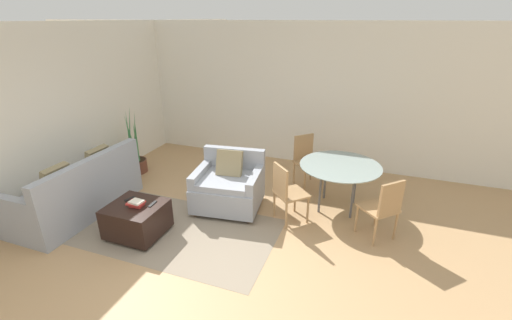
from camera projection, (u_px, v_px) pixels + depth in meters
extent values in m
plane|color=tan|center=(194.00, 281.00, 3.93)|extent=(20.00, 20.00, 0.00)
cube|color=white|center=(288.00, 95.00, 6.79)|extent=(12.00, 0.06, 2.75)
cube|color=white|center=(74.00, 110.00, 5.64)|extent=(0.06, 12.00, 2.75)
cube|color=gray|center=(176.00, 230.00, 4.85)|extent=(2.82, 1.59, 0.00)
cube|color=brown|center=(150.00, 256.00, 4.33)|extent=(2.77, 0.06, 0.00)
cube|color=brown|center=(160.00, 246.00, 4.51)|extent=(2.77, 0.06, 0.00)
cube|color=brown|center=(168.00, 238.00, 4.68)|extent=(2.77, 0.06, 0.00)
cube|color=brown|center=(176.00, 230.00, 4.85)|extent=(2.77, 0.06, 0.00)
cube|color=brown|center=(183.00, 223.00, 5.02)|extent=(2.77, 0.06, 0.00)
cube|color=brown|center=(190.00, 216.00, 5.19)|extent=(2.77, 0.06, 0.00)
cube|color=brown|center=(197.00, 210.00, 5.37)|extent=(2.77, 0.06, 0.00)
cube|color=#999EA8|center=(77.00, 199.00, 5.27)|extent=(0.93, 1.93, 0.43)
cube|color=#999EA8|center=(91.00, 175.00, 4.96)|extent=(0.14, 1.93, 0.50)
cube|color=#999EA8|center=(114.00, 157.00, 5.92)|extent=(0.86, 0.12, 0.26)
cube|color=#999EA8|center=(15.00, 207.00, 4.35)|extent=(0.86, 0.12, 0.26)
cube|color=#8E7F5B|center=(97.00, 160.00, 5.42)|extent=(0.19, 0.40, 0.41)
cube|color=#8E7F5B|center=(55.00, 180.00, 4.76)|extent=(0.19, 0.40, 0.41)
cube|color=#999EA8|center=(228.00, 193.00, 5.35)|extent=(1.10, 1.01, 0.38)
cube|color=#999EA8|center=(227.00, 180.00, 5.23)|extent=(0.85, 0.86, 0.10)
cube|color=#999EA8|center=(234.00, 160.00, 5.54)|extent=(1.00, 0.24, 0.43)
cube|color=#999EA8|center=(201.00, 174.00, 5.33)|extent=(0.22, 0.83, 0.20)
cube|color=#999EA8|center=(256.00, 179.00, 5.15)|extent=(0.22, 0.83, 0.20)
cylinder|color=brown|center=(195.00, 214.00, 5.20)|extent=(0.05, 0.05, 0.06)
cylinder|color=brown|center=(249.00, 221.00, 5.02)|extent=(0.05, 0.05, 0.06)
cylinder|color=brown|center=(212.00, 192.00, 5.85)|extent=(0.05, 0.05, 0.06)
cylinder|color=brown|center=(259.00, 197.00, 5.68)|extent=(0.05, 0.05, 0.06)
cube|color=#8E7F5B|center=(229.00, 163.00, 5.27)|extent=(0.42, 0.27, 0.41)
cube|color=black|center=(137.00, 219.00, 4.68)|extent=(0.72, 0.66, 0.42)
cylinder|color=black|center=(107.00, 239.00, 4.62)|extent=(0.04, 0.04, 0.04)
cylinder|color=black|center=(145.00, 249.00, 4.43)|extent=(0.04, 0.04, 0.04)
cylinder|color=black|center=(134.00, 218.00, 5.11)|extent=(0.04, 0.04, 0.04)
cylinder|color=black|center=(169.00, 226.00, 4.91)|extent=(0.04, 0.04, 0.04)
cube|color=#B72D28|center=(137.00, 205.00, 4.58)|extent=(0.18, 0.14, 0.03)
cube|color=#B72D28|center=(136.00, 203.00, 4.56)|extent=(0.23, 0.17, 0.02)
cube|color=beige|center=(136.00, 202.00, 4.55)|extent=(0.18, 0.15, 0.02)
cube|color=black|center=(130.00, 199.00, 4.75)|extent=(0.09, 0.16, 0.01)
cube|color=black|center=(153.00, 204.00, 4.62)|extent=(0.05, 0.17, 0.01)
cylinder|color=brown|center=(136.00, 166.00, 6.67)|extent=(0.42, 0.42, 0.24)
cylinder|color=black|center=(135.00, 160.00, 6.62)|extent=(0.39, 0.39, 0.02)
cone|color=#387A42|center=(136.00, 142.00, 6.43)|extent=(0.05, 0.07, 0.78)
cone|color=#387A42|center=(137.00, 139.00, 6.51)|extent=(0.11, 0.08, 0.82)
cone|color=#387A42|center=(135.00, 135.00, 6.52)|extent=(0.17, 0.05, 0.95)
cone|color=#387A42|center=(130.00, 133.00, 6.47)|extent=(0.11, 0.17, 1.04)
cone|color=#387A42|center=(129.00, 136.00, 6.42)|extent=(0.09, 0.12, 0.99)
cone|color=#387A42|center=(131.00, 142.00, 6.45)|extent=(0.17, 0.06, 0.75)
cone|color=#387A42|center=(131.00, 139.00, 6.35)|extent=(0.15, 0.12, 0.94)
cylinder|color=#8C9E99|center=(340.00, 166.00, 5.17)|extent=(1.23, 1.23, 0.01)
cylinder|color=#59595B|center=(320.00, 191.00, 5.18)|extent=(0.04, 0.04, 0.72)
cylinder|color=#59595B|center=(352.00, 197.00, 5.03)|extent=(0.04, 0.04, 0.72)
cylinder|color=#59595B|center=(325.00, 178.00, 5.59)|extent=(0.04, 0.04, 0.72)
cylinder|color=#59595B|center=(355.00, 183.00, 5.44)|extent=(0.04, 0.04, 0.72)
cube|color=tan|center=(291.00, 194.00, 4.95)|extent=(0.59, 0.59, 0.03)
cube|color=tan|center=(280.00, 181.00, 4.79)|extent=(0.29, 0.29, 0.45)
cylinder|color=tan|center=(308.00, 210.00, 4.96)|extent=(0.03, 0.03, 0.42)
cylinder|color=tan|center=(295.00, 199.00, 5.26)|extent=(0.03, 0.03, 0.42)
cylinder|color=tan|center=(286.00, 216.00, 4.82)|extent=(0.03, 0.03, 0.42)
cylinder|color=tan|center=(274.00, 204.00, 5.12)|extent=(0.03, 0.03, 0.42)
cube|color=tan|center=(378.00, 208.00, 4.58)|extent=(0.59, 0.59, 0.03)
cube|color=tan|center=(391.00, 199.00, 4.32)|extent=(0.29, 0.29, 0.45)
cylinder|color=tan|center=(376.00, 213.00, 4.88)|extent=(0.03, 0.03, 0.42)
cylinder|color=tan|center=(356.00, 219.00, 4.74)|extent=(0.03, 0.03, 0.42)
cylinder|color=tan|center=(396.00, 226.00, 4.58)|extent=(0.03, 0.03, 0.42)
cylinder|color=tan|center=(375.00, 233.00, 4.44)|extent=(0.03, 0.03, 0.42)
cube|color=tan|center=(309.00, 163.00, 5.99)|extent=(0.59, 0.59, 0.03)
cube|color=tan|center=(304.00, 147.00, 6.05)|extent=(0.29, 0.29, 0.45)
cylinder|color=tan|center=(305.00, 181.00, 5.85)|extent=(0.03, 0.03, 0.42)
cylinder|color=tan|center=(322.00, 177.00, 5.99)|extent=(0.03, 0.03, 0.42)
cylinder|color=tan|center=(294.00, 173.00, 6.15)|extent=(0.03, 0.03, 0.42)
cylinder|color=tan|center=(311.00, 169.00, 6.29)|extent=(0.03, 0.03, 0.42)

